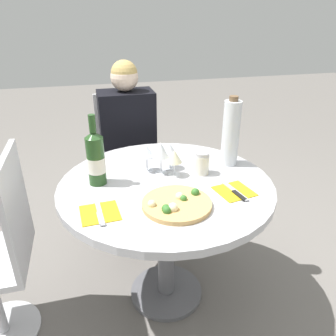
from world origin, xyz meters
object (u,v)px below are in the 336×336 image
Objects in this scene: chair_behind_diner at (128,162)px; tall_carafe at (231,133)px; wine_bottle at (96,158)px; pizza_large at (176,204)px; dining_table at (166,202)px; seated_diner at (131,162)px.

tall_carafe is at bearing 121.66° from chair_behind_diner.
chair_behind_diner is at bearing 72.80° from wine_bottle.
pizza_large is 0.53m from tall_carafe.
tall_carafe is (0.37, 0.12, 0.28)m from dining_table.
wine_bottle is at bearing 72.80° from chair_behind_diner.
tall_carafe reaches higher than dining_table.
chair_behind_diner is at bearing -90.00° from seated_diner.
pizza_large reaches higher than dining_table.
tall_carafe reaches higher than chair_behind_diner.
dining_table is at bearing -12.71° from wine_bottle.
pizza_large is at bearing -92.93° from dining_table.
chair_behind_diner is 3.21× the size of pizza_large.
dining_table is 3.05× the size of wine_bottle.
wine_bottle reaches higher than pizza_large.
tall_carafe is (0.44, -0.71, 0.43)m from chair_behind_diner.
seated_diner is at bearing 68.88° from wine_bottle.
wine_bottle is 0.68m from tall_carafe.
pizza_large is at bearing 93.90° from seated_diner.
pizza_large is 0.88× the size of wine_bottle.
seated_diner reaches higher than wine_bottle.
dining_table is at bearing 96.07° from seated_diner.
chair_behind_diner reaches higher than pizza_large.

